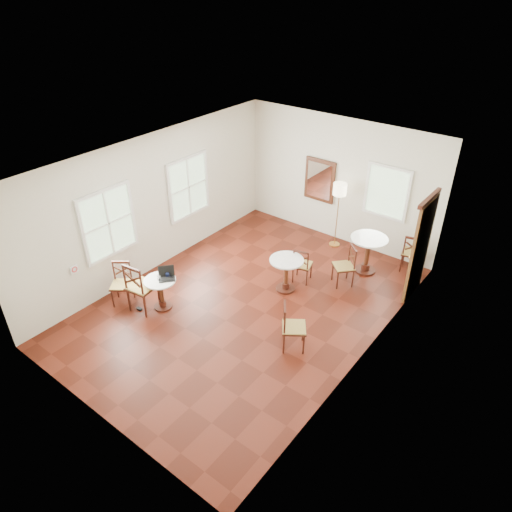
{
  "coord_description": "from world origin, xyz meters",
  "views": [
    {
      "loc": [
        4.72,
        -5.81,
        5.82
      ],
      "look_at": [
        0.0,
        0.3,
        1.0
      ],
      "focal_mm": 32.86,
      "sensor_mm": 36.0,
      "label": 1
    }
  ],
  "objects_px": {
    "chair_near_b": "(122,284)",
    "cafe_table_near": "(161,290)",
    "cafe_table_back": "(368,251)",
    "water_glass": "(159,277)",
    "chair_back_a": "(412,253)",
    "floor_lamp": "(339,194)",
    "power_adapter": "(139,309)",
    "laptop": "(167,275)",
    "chair_mid_a": "(302,265)",
    "navy_mug": "(168,275)",
    "mouse": "(169,277)",
    "cafe_table_mid": "(286,271)",
    "chair_near_a": "(141,287)",
    "chair_back_b": "(345,266)",
    "chair_mid_b": "(293,327)"
  },
  "relations": [
    {
      "from": "floor_lamp",
      "to": "power_adapter",
      "type": "bearing_deg",
      "value": -111.36
    },
    {
      "from": "power_adapter",
      "to": "laptop",
      "type": "bearing_deg",
      "value": 53.33
    },
    {
      "from": "chair_back_a",
      "to": "water_glass",
      "type": "bearing_deg",
      "value": 39.43
    },
    {
      "from": "water_glass",
      "to": "chair_back_b",
      "type": "bearing_deg",
      "value": 50.06
    },
    {
      "from": "cafe_table_back",
      "to": "mouse",
      "type": "xyz_separation_m",
      "value": [
        -2.5,
        -3.49,
        0.16
      ]
    },
    {
      "from": "cafe_table_mid",
      "to": "chair_back_a",
      "type": "relative_size",
      "value": 0.82
    },
    {
      "from": "laptop",
      "to": "chair_near_a",
      "type": "bearing_deg",
      "value": -176.1
    },
    {
      "from": "cafe_table_mid",
      "to": "navy_mug",
      "type": "distance_m",
      "value": 2.4
    },
    {
      "from": "chair_mid_b",
      "to": "mouse",
      "type": "bearing_deg",
      "value": 65.09
    },
    {
      "from": "cafe_table_mid",
      "to": "mouse",
      "type": "xyz_separation_m",
      "value": [
        -1.49,
        -1.84,
        0.22
      ]
    },
    {
      "from": "chair_back_a",
      "to": "laptop",
      "type": "relative_size",
      "value": 2.24
    },
    {
      "from": "cafe_table_back",
      "to": "laptop",
      "type": "xyz_separation_m",
      "value": [
        -2.54,
        -3.51,
        0.19
      ]
    },
    {
      "from": "chair_mid_a",
      "to": "floor_lamp",
      "type": "xyz_separation_m",
      "value": [
        -0.19,
        1.78,
        0.95
      ]
    },
    {
      "from": "cafe_table_near",
      "to": "chair_mid_b",
      "type": "distance_m",
      "value": 2.74
    },
    {
      "from": "cafe_table_near",
      "to": "chair_mid_a",
      "type": "height_order",
      "value": "chair_mid_a"
    },
    {
      "from": "floor_lamp",
      "to": "laptop",
      "type": "bearing_deg",
      "value": -109.25
    },
    {
      "from": "chair_back_b",
      "to": "floor_lamp",
      "type": "xyz_separation_m",
      "value": [
        -0.96,
        1.32,
        0.92
      ]
    },
    {
      "from": "chair_near_b",
      "to": "chair_back_b",
      "type": "bearing_deg",
      "value": 8.97
    },
    {
      "from": "cafe_table_near",
      "to": "chair_mid_a",
      "type": "bearing_deg",
      "value": 55.55
    },
    {
      "from": "chair_mid_a",
      "to": "navy_mug",
      "type": "relative_size",
      "value": 7.71
    },
    {
      "from": "cafe_table_near",
      "to": "chair_back_a",
      "type": "xyz_separation_m",
      "value": [
        3.36,
        4.28,
        0.04
      ]
    },
    {
      "from": "cafe_table_back",
      "to": "mouse",
      "type": "height_order",
      "value": "cafe_table_back"
    },
    {
      "from": "cafe_table_near",
      "to": "chair_back_a",
      "type": "height_order",
      "value": "chair_back_a"
    },
    {
      "from": "cafe_table_near",
      "to": "power_adapter",
      "type": "height_order",
      "value": "cafe_table_near"
    },
    {
      "from": "mouse",
      "to": "power_adapter",
      "type": "xyz_separation_m",
      "value": [
        -0.41,
        -0.51,
        -0.66
      ]
    },
    {
      "from": "navy_mug",
      "to": "power_adapter",
      "type": "bearing_deg",
      "value": -125.47
    },
    {
      "from": "chair_mid_a",
      "to": "navy_mug",
      "type": "height_order",
      "value": "chair_mid_a"
    },
    {
      "from": "floor_lamp",
      "to": "power_adapter",
      "type": "xyz_separation_m",
      "value": [
        -1.8,
        -4.59,
        -1.34
      ]
    },
    {
      "from": "cafe_table_back",
      "to": "chair_back_a",
      "type": "distance_m",
      "value": 0.99
    },
    {
      "from": "chair_near_b",
      "to": "cafe_table_near",
      "type": "bearing_deg",
      "value": -11.56
    },
    {
      "from": "chair_back_a",
      "to": "water_glass",
      "type": "distance_m",
      "value": 5.46
    },
    {
      "from": "navy_mug",
      "to": "chair_back_a",
      "type": "bearing_deg",
      "value": 51.3
    },
    {
      "from": "cafe_table_back",
      "to": "water_glass",
      "type": "relative_size",
      "value": 7.53
    },
    {
      "from": "chair_back_a",
      "to": "cafe_table_mid",
      "type": "bearing_deg",
      "value": 39.87
    },
    {
      "from": "cafe_table_mid",
      "to": "chair_near_b",
      "type": "relative_size",
      "value": 0.84
    },
    {
      "from": "cafe_table_near",
      "to": "chair_back_b",
      "type": "bearing_deg",
      "value": 50.04
    },
    {
      "from": "chair_near_b",
      "to": "chair_back_a",
      "type": "xyz_separation_m",
      "value": [
        4.11,
        4.63,
        0.01
      ]
    },
    {
      "from": "chair_back_a",
      "to": "floor_lamp",
      "type": "distance_m",
      "value": 2.08
    },
    {
      "from": "chair_back_a",
      "to": "mouse",
      "type": "distance_m",
      "value": 5.26
    },
    {
      "from": "chair_back_a",
      "to": "water_glass",
      "type": "xyz_separation_m",
      "value": [
        -3.37,
        -4.29,
        0.27
      ]
    },
    {
      "from": "cafe_table_back",
      "to": "power_adapter",
      "type": "xyz_separation_m",
      "value": [
        -2.91,
        -4.0,
        -0.5
      ]
    },
    {
      "from": "mouse",
      "to": "navy_mug",
      "type": "distance_m",
      "value": 0.05
    },
    {
      "from": "chair_mid_b",
      "to": "floor_lamp",
      "type": "height_order",
      "value": "floor_lamp"
    },
    {
      "from": "floor_lamp",
      "to": "water_glass",
      "type": "height_order",
      "value": "floor_lamp"
    },
    {
      "from": "floor_lamp",
      "to": "mouse",
      "type": "xyz_separation_m",
      "value": [
        -1.39,
        -4.08,
        -0.68
      ]
    },
    {
      "from": "chair_mid_a",
      "to": "chair_back_a",
      "type": "relative_size",
      "value": 0.91
    },
    {
      "from": "water_glass",
      "to": "mouse",
      "type": "bearing_deg",
      "value": 56.24
    },
    {
      "from": "cafe_table_near",
      "to": "floor_lamp",
      "type": "xyz_separation_m",
      "value": [
        1.49,
        4.24,
        0.95
      ]
    },
    {
      "from": "cafe_table_mid",
      "to": "power_adapter",
      "type": "relative_size",
      "value": 6.95
    },
    {
      "from": "mouse",
      "to": "water_glass",
      "type": "height_order",
      "value": "water_glass"
    }
  ]
}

